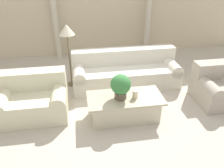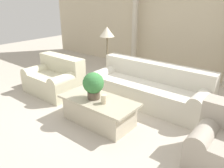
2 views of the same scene
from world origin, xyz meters
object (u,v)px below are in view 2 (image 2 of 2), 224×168
at_px(loveseat, 55,78).
at_px(floor_lamp, 107,36).
at_px(potted_plant, 93,84).
at_px(coffee_table, 99,110).
at_px(sofa_long, 149,88).

distance_m(loveseat, floor_lamp, 1.55).
bearing_deg(potted_plant, coffee_table, 11.50).
distance_m(sofa_long, coffee_table, 1.29).
xyz_separation_m(sofa_long, loveseat, (-1.98, -0.88, 0.01)).
distance_m(coffee_table, floor_lamp, 2.00).
bearing_deg(loveseat, floor_lamp, 55.66).
xyz_separation_m(loveseat, floor_lamp, (0.71, 1.04, 0.90)).
bearing_deg(sofa_long, loveseat, -156.08).
relative_size(loveseat, potted_plant, 2.74).
bearing_deg(sofa_long, coffee_table, -102.68).
distance_m(loveseat, potted_plant, 1.70).
height_order(sofa_long, coffee_table, sofa_long).
bearing_deg(sofa_long, potted_plant, -106.33).
height_order(loveseat, coffee_table, loveseat).
bearing_deg(floor_lamp, loveseat, -124.34).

